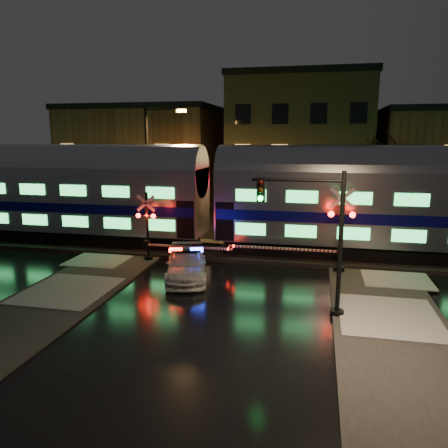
{
  "coord_description": "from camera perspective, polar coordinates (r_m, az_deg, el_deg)",
  "views": [
    {
      "loc": [
        3.78,
        -18.9,
        6.54
      ],
      "look_at": [
        -0.85,
        2.5,
        2.2
      ],
      "focal_mm": 35.0,
      "sensor_mm": 36.0,
      "label": 1
    }
  ],
  "objects": [
    {
      "name": "ballast",
      "position": [
        25.04,
        3.11,
        -3.66
      ],
      "size": [
        90.0,
        4.2,
        0.24
      ],
      "primitive_type": "cube",
      "color": "black",
      "rests_on": "ground"
    },
    {
      "name": "building_mid",
      "position": [
        41.45,
        9.88,
        9.96
      ],
      "size": [
        12.0,
        11.0,
        11.5
      ],
      "primitive_type": "cube",
      "color": "brown",
      "rests_on": "ground"
    },
    {
      "name": "crossing_signal_right",
      "position": [
        21.75,
        14.05,
        -1.67
      ],
      "size": [
        6.19,
        0.67,
        4.38
      ],
      "color": "black",
      "rests_on": "ground"
    },
    {
      "name": "ground",
      "position": [
        20.36,
        0.85,
        -7.53
      ],
      "size": [
        120.0,
        120.0,
        0.0
      ],
      "primitive_type": "plane",
      "color": "black",
      "rests_on": "ground"
    },
    {
      "name": "traffic_light",
      "position": [
        16.14,
        11.99,
        -2.16
      ],
      "size": [
        3.5,
        0.66,
        5.41
      ],
      "rotation": [
        0.0,
        0.0,
        0.11
      ],
      "color": "black",
      "rests_on": "ground"
    },
    {
      "name": "building_left",
      "position": [
        44.26,
        -10.21,
        8.39
      ],
      "size": [
        14.0,
        10.0,
        9.0
      ],
      "primitive_type": "cube",
      "color": "brown",
      "rests_on": "ground"
    },
    {
      "name": "streetlight",
      "position": [
        30.05,
        -9.44,
        8.01
      ],
      "size": [
        2.87,
        0.3,
        8.57
      ],
      "color": "black",
      "rests_on": "ground"
    },
    {
      "name": "crossing_signal_left",
      "position": [
        23.35,
        -9.2,
        -1.32
      ],
      "size": [
        5.27,
        0.63,
        3.73
      ],
      "color": "black",
      "rests_on": "ground"
    },
    {
      "name": "sidewalk_left",
      "position": [
        17.73,
        -24.92,
        -11.33
      ],
      "size": [
        4.0,
        20.0,
        0.12
      ],
      "primitive_type": "cube",
      "color": "#2D2D2D",
      "rests_on": "ground"
    },
    {
      "name": "train",
      "position": [
        24.82,
        -1.66,
        3.9
      ],
      "size": [
        51.0,
        3.12,
        5.92
      ],
      "color": "black",
      "rests_on": "ballast"
    },
    {
      "name": "sidewalk_right",
      "position": [
        14.69,
        22.39,
        -15.86
      ],
      "size": [
        4.0,
        20.0,
        0.12
      ],
      "primitive_type": "cube",
      "color": "#2D2D2D",
      "rests_on": "ground"
    },
    {
      "name": "police_car",
      "position": [
        20.69,
        -4.93,
        -5.34
      ],
      "size": [
        2.97,
        4.84,
        1.47
      ],
      "rotation": [
        0.0,
        0.0,
        0.27
      ],
      "color": "silver",
      "rests_on": "ground"
    }
  ]
}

